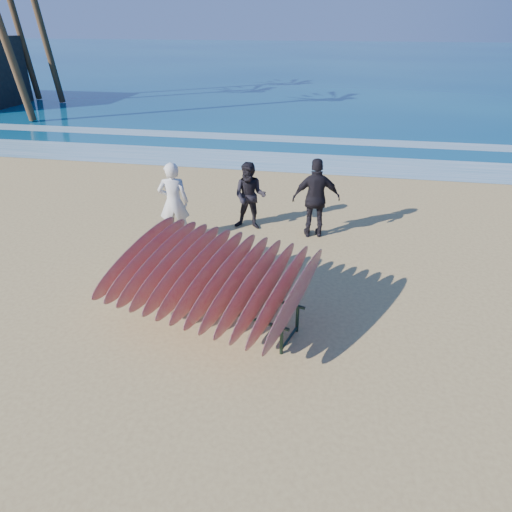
# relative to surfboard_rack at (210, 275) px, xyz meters

# --- Properties ---
(ground) EXTENTS (120.00, 120.00, 0.00)m
(ground) POSITION_rel_surfboard_rack_xyz_m (0.67, -0.12, -0.88)
(ground) COLOR tan
(ground) RESTS_ON ground
(ocean) EXTENTS (160.00, 160.00, 0.00)m
(ocean) POSITION_rel_surfboard_rack_xyz_m (0.67, 54.88, -0.87)
(ocean) COLOR navy
(ocean) RESTS_ON ground
(foam_near) EXTENTS (160.00, 160.00, 0.00)m
(foam_near) POSITION_rel_surfboard_rack_xyz_m (0.67, 9.88, -0.87)
(foam_near) COLOR white
(foam_near) RESTS_ON ground
(foam_far) EXTENTS (160.00, 160.00, 0.00)m
(foam_far) POSITION_rel_surfboard_rack_xyz_m (0.67, 13.38, -0.87)
(foam_far) COLOR white
(foam_far) RESTS_ON ground
(surfboard_rack) EXTENTS (3.73, 3.26, 1.41)m
(surfboard_rack) POSITION_rel_surfboard_rack_xyz_m (0.00, 0.00, 0.00)
(surfboard_rack) COLOR #1B2C22
(surfboard_rack) RESTS_ON ground
(person_white) EXTENTS (0.77, 0.59, 1.88)m
(person_white) POSITION_rel_surfboard_rack_xyz_m (-1.67, 2.95, 0.06)
(person_white) COLOR silver
(person_white) RESTS_ON ground
(person_dark_a) EXTENTS (0.82, 0.65, 1.67)m
(person_dark_a) POSITION_rel_surfboard_rack_xyz_m (-0.07, 3.93, -0.04)
(person_dark_a) COLOR black
(person_dark_a) RESTS_ON ground
(person_dark_b) EXTENTS (1.18, 0.66, 1.90)m
(person_dark_b) POSITION_rel_surfboard_rack_xyz_m (1.53, 3.75, 0.07)
(person_dark_b) COLOR black
(person_dark_b) RESTS_ON ground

